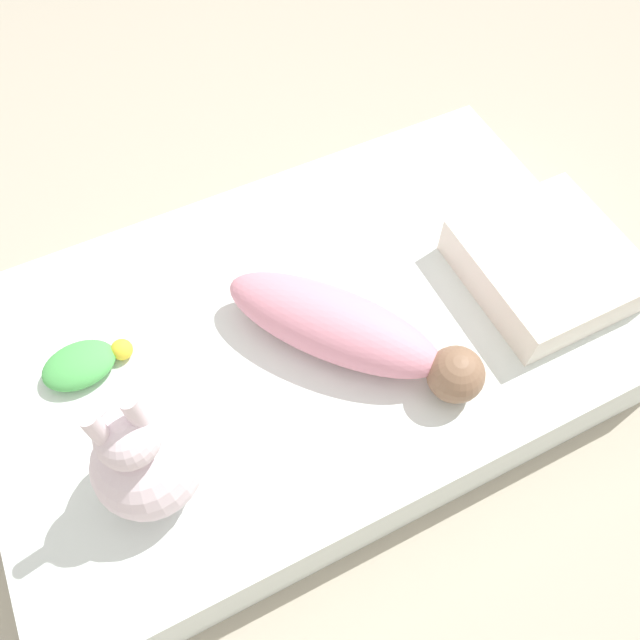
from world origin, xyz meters
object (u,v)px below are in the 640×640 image
(bunny_plush, at_px, (145,460))
(turtle_plush, at_px, (83,364))
(swaddled_baby, at_px, (348,330))
(pillow, at_px, (546,264))

(bunny_plush, xyz_separation_m, turtle_plush, (-0.07, 0.32, -0.10))
(swaddled_baby, xyz_separation_m, pillow, (0.52, -0.04, -0.02))
(swaddled_baby, height_order, bunny_plush, bunny_plush)
(swaddled_baby, bearing_deg, turtle_plush, -149.11)
(swaddled_baby, height_order, pillow, swaddled_baby)
(swaddled_baby, height_order, turtle_plush, swaddled_baby)
(pillow, bearing_deg, turtle_plush, 167.27)
(turtle_plush, bearing_deg, pillow, -12.73)
(pillow, relative_size, turtle_plush, 1.86)
(bunny_plush, height_order, turtle_plush, bunny_plush)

